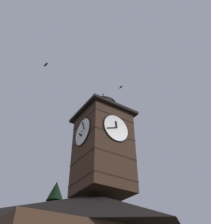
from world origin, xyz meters
TOP-DOWN VIEW (x-y plane):
  - clock_tower at (-0.57, -1.10)m, footprint 4.49×4.49m
  - moon at (-10.62, -40.07)m, footprint 1.96×1.96m
  - flying_bird_high at (-2.93, -1.35)m, footprint 0.19×0.48m
  - flying_bird_low at (4.43, -4.67)m, footprint 0.26×0.62m

SIDE VIEW (x-z plane):
  - clock_tower at x=-0.57m, z-range 7.54..17.29m
  - moon at x=-10.62m, z-range 16.45..18.41m
  - flying_bird_high at x=-2.93m, z-range 20.13..20.23m
  - flying_bird_low at x=4.43m, z-range 22.20..22.34m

